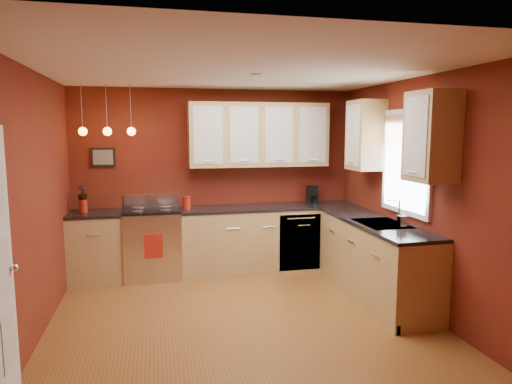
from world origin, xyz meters
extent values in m
plane|color=brown|center=(0.00, 0.00, 0.00)|extent=(4.20, 4.20, 0.00)
cube|color=white|center=(0.00, 0.00, 2.60)|extent=(4.00, 4.20, 0.02)
cube|color=maroon|center=(0.00, 2.10, 1.30)|extent=(4.00, 0.02, 2.60)
cube|color=maroon|center=(0.00, -2.10, 1.30)|extent=(4.00, 0.02, 2.60)
cube|color=maroon|center=(-2.00, 0.00, 1.30)|extent=(0.02, 4.20, 2.60)
cube|color=maroon|center=(2.00, 0.00, 1.30)|extent=(0.02, 4.20, 2.60)
cube|color=tan|center=(-1.65, 1.80, 0.45)|extent=(0.70, 0.60, 0.90)
cube|color=tan|center=(0.73, 1.80, 0.45)|extent=(2.54, 0.60, 0.90)
cube|color=tan|center=(1.70, 0.45, 0.45)|extent=(0.60, 2.10, 0.90)
cube|color=black|center=(-1.65, 1.80, 0.92)|extent=(0.70, 0.62, 0.04)
cube|color=black|center=(0.73, 1.80, 0.92)|extent=(2.54, 0.62, 0.04)
cube|color=black|center=(1.70, 0.45, 0.92)|extent=(0.62, 2.10, 0.04)
cube|color=silver|center=(-0.92, 1.80, 0.46)|extent=(0.76, 0.64, 0.92)
cube|color=black|center=(-0.92, 1.50, 0.48)|extent=(0.55, 0.02, 0.32)
cylinder|color=silver|center=(-0.92, 1.49, 0.72)|extent=(0.60, 0.02, 0.02)
cube|color=black|center=(-0.92, 1.80, 0.94)|extent=(0.76, 0.60, 0.03)
cylinder|color=gray|center=(-1.10, 1.66, 0.95)|extent=(0.16, 0.16, 0.01)
cylinder|color=gray|center=(-0.74, 1.66, 0.95)|extent=(0.16, 0.16, 0.01)
cylinder|color=gray|center=(-1.10, 1.94, 0.95)|extent=(0.16, 0.16, 0.01)
cylinder|color=gray|center=(-0.74, 1.94, 0.95)|extent=(0.16, 0.16, 0.01)
cube|color=silver|center=(-0.92, 2.10, 1.03)|extent=(0.76, 0.04, 0.16)
cube|color=silver|center=(1.10, 1.51, 0.45)|extent=(0.60, 0.02, 0.80)
cube|color=gray|center=(1.70, 0.30, 0.92)|extent=(0.50, 0.70, 0.05)
cube|color=black|center=(1.70, 0.47, 0.91)|extent=(0.42, 0.30, 0.02)
cube|color=black|center=(1.70, 0.13, 0.91)|extent=(0.42, 0.30, 0.02)
cylinder|color=white|center=(1.92, 0.30, 1.08)|extent=(0.02, 0.02, 0.28)
cylinder|color=white|center=(1.85, 0.30, 1.21)|extent=(0.16, 0.02, 0.02)
cube|color=white|center=(1.98, 0.30, 1.65)|extent=(0.04, 1.02, 1.22)
cube|color=white|center=(1.97, 0.30, 1.65)|extent=(0.01, 0.90, 1.10)
cube|color=#AA7E55|center=(1.95, 0.30, 2.02)|extent=(0.02, 0.96, 0.36)
cube|color=silver|center=(-1.94, -1.02, 1.05)|extent=(0.00, 0.28, 0.40)
cube|color=silver|center=(-1.94, -1.02, 0.50)|extent=(0.00, 0.28, 0.40)
sphere|color=white|center=(-1.91, -0.87, 1.00)|extent=(0.06, 0.06, 0.06)
cube|color=tan|center=(0.60, 1.93, 1.95)|extent=(2.00, 0.35, 0.90)
cube|color=tan|center=(1.82, 0.32, 1.95)|extent=(0.35, 1.95, 0.90)
cube|color=black|center=(-1.55, 2.08, 1.65)|extent=(0.32, 0.03, 0.26)
cylinder|color=gray|center=(-1.75, 1.75, 2.30)|extent=(0.01, 0.01, 0.60)
sphere|color=#FFA53F|center=(-1.75, 1.75, 2.00)|extent=(0.11, 0.11, 0.11)
cylinder|color=gray|center=(-1.45, 1.75, 2.30)|extent=(0.01, 0.01, 0.60)
sphere|color=#FFA53F|center=(-1.45, 1.75, 2.00)|extent=(0.11, 0.11, 0.11)
cylinder|color=gray|center=(-1.15, 1.75, 2.30)|extent=(0.01, 0.01, 0.60)
sphere|color=#FFA53F|center=(-1.15, 1.75, 2.00)|extent=(0.11, 0.11, 0.11)
cylinder|color=#A71F11|center=(-0.45, 1.78, 1.02)|extent=(0.11, 0.11, 0.16)
cylinder|color=#A71F11|center=(-0.45, 1.78, 1.11)|extent=(0.11, 0.11, 0.02)
cylinder|color=#A71F11|center=(-1.80, 1.81, 1.03)|extent=(0.11, 0.11, 0.17)
imported|color=#A71F11|center=(-1.80, 1.81, 1.20)|extent=(0.15, 0.15, 0.21)
cube|color=black|center=(1.44, 1.96, 1.06)|extent=(0.20, 0.18, 0.25)
cylinder|color=black|center=(1.44, 1.91, 1.00)|extent=(0.12, 0.12, 0.11)
imported|color=white|center=(1.82, 0.06, 1.04)|extent=(0.09, 0.09, 0.20)
cube|color=#A71F11|center=(-0.91, 1.47, 0.52)|extent=(0.24, 0.02, 0.32)
camera|label=1|loc=(-0.87, -4.46, 2.01)|focal=32.00mm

